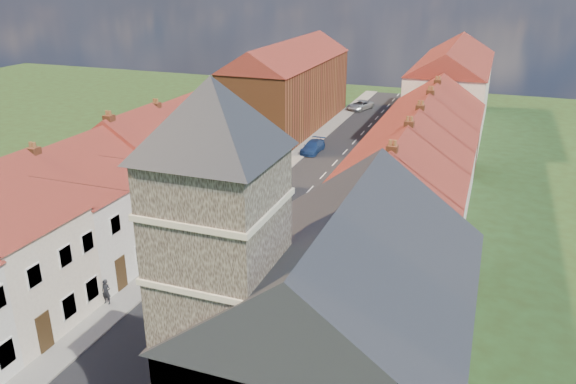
{
  "coord_description": "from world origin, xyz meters",
  "views": [
    {
      "loc": [
        14.18,
        -13.67,
        17.73
      ],
      "look_at": [
        1.5,
        20.48,
        3.5
      ],
      "focal_mm": 35.0,
      "sensor_mm": 36.0,
      "label": 1
    }
  ],
  "objects_px": {
    "church": "(326,317)",
    "car_far": "(313,147)",
    "pedestrian_left": "(106,292)",
    "pedestrian_right": "(234,383)",
    "car_mid": "(248,220)",
    "car_distant": "(360,105)",
    "lamppost": "(217,184)"
  },
  "relations": [
    {
      "from": "car_distant",
      "to": "pedestrian_left",
      "type": "height_order",
      "value": "pedestrian_left"
    },
    {
      "from": "church",
      "to": "car_distant",
      "type": "bearing_deg",
      "value": 102.1
    },
    {
      "from": "car_far",
      "to": "car_distant",
      "type": "height_order",
      "value": "car_distant"
    },
    {
      "from": "church",
      "to": "car_distant",
      "type": "distance_m",
      "value": 60.14
    },
    {
      "from": "car_far",
      "to": "pedestrian_left",
      "type": "height_order",
      "value": "pedestrian_left"
    },
    {
      "from": "pedestrian_left",
      "to": "lamppost",
      "type": "bearing_deg",
      "value": 77.64
    },
    {
      "from": "church",
      "to": "car_far",
      "type": "distance_m",
      "value": 39.77
    },
    {
      "from": "car_distant",
      "to": "pedestrian_left",
      "type": "relative_size",
      "value": 3.04
    },
    {
      "from": "car_distant",
      "to": "pedestrian_right",
      "type": "relative_size",
      "value": 3.08
    },
    {
      "from": "car_mid",
      "to": "car_distant",
      "type": "distance_m",
      "value": 41.3
    },
    {
      "from": "church",
      "to": "car_mid",
      "type": "bearing_deg",
      "value": 122.58
    },
    {
      "from": "car_mid",
      "to": "car_far",
      "type": "bearing_deg",
      "value": 82.64
    },
    {
      "from": "car_far",
      "to": "pedestrian_left",
      "type": "relative_size",
      "value": 2.8
    },
    {
      "from": "church",
      "to": "car_far",
      "type": "relative_size",
      "value": 3.59
    },
    {
      "from": "car_mid",
      "to": "pedestrian_left",
      "type": "height_order",
      "value": "pedestrian_left"
    },
    {
      "from": "car_mid",
      "to": "pedestrian_left",
      "type": "bearing_deg",
      "value": -117.38
    },
    {
      "from": "car_distant",
      "to": "pedestrian_right",
      "type": "xyz_separation_m",
      "value": [
        8.18,
        -57.65,
        0.23
      ]
    },
    {
      "from": "church",
      "to": "car_far",
      "type": "xyz_separation_m",
      "value": [
        -12.56,
        37.37,
        -5.26
      ]
    },
    {
      "from": "car_mid",
      "to": "car_far",
      "type": "relative_size",
      "value": 1.12
    },
    {
      "from": "car_far",
      "to": "pedestrian_right",
      "type": "bearing_deg",
      "value": -75.84
    },
    {
      "from": "pedestrian_left",
      "to": "pedestrian_right",
      "type": "xyz_separation_m",
      "value": [
        10.08,
        -4.32,
        -0.01
      ]
    },
    {
      "from": "car_mid",
      "to": "pedestrian_right",
      "type": "relative_size",
      "value": 3.18
    },
    {
      "from": "church",
      "to": "car_mid",
      "type": "relative_size",
      "value": 3.2
    },
    {
      "from": "pedestrian_left",
      "to": "pedestrian_right",
      "type": "bearing_deg",
      "value": -29.14
    },
    {
      "from": "car_mid",
      "to": "car_distant",
      "type": "xyz_separation_m",
      "value": [
        -1.5,
        41.27,
        -0.14
      ]
    },
    {
      "from": "church",
      "to": "car_mid",
      "type": "distance_m",
      "value": 21.16
    },
    {
      "from": "lamppost",
      "to": "car_far",
      "type": "relative_size",
      "value": 1.42
    },
    {
      "from": "church",
      "to": "car_far",
      "type": "bearing_deg",
      "value": 108.58
    },
    {
      "from": "car_mid",
      "to": "pedestrian_right",
      "type": "bearing_deg",
      "value": -79.45
    },
    {
      "from": "lamppost",
      "to": "pedestrian_right",
      "type": "height_order",
      "value": "lamppost"
    },
    {
      "from": "car_mid",
      "to": "pedestrian_left",
      "type": "distance_m",
      "value": 12.53
    },
    {
      "from": "car_far",
      "to": "pedestrian_right",
      "type": "xyz_separation_m",
      "value": [
        8.18,
        -36.44,
        0.25
      ]
    }
  ]
}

